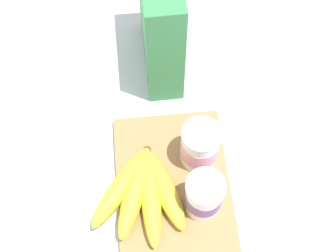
# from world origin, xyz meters

# --- Properties ---
(ground_plane) EXTENTS (2.40, 2.40, 0.00)m
(ground_plane) POSITION_xyz_m (0.00, 0.00, 0.00)
(ground_plane) COLOR silver
(cutting_board) EXTENTS (0.31, 0.20, 0.02)m
(cutting_board) POSITION_xyz_m (0.00, 0.00, 0.01)
(cutting_board) COLOR #A37A4C
(cutting_board) RESTS_ON ground_plane
(cereal_box) EXTENTS (0.20, 0.07, 0.25)m
(cereal_box) POSITION_xyz_m (-0.30, 0.01, 0.12)
(cereal_box) COLOR #38844C
(cereal_box) RESTS_ON ground_plane
(yogurt_cup_front) EXTENTS (0.07, 0.07, 0.10)m
(yogurt_cup_front) POSITION_xyz_m (-0.06, 0.05, 0.06)
(yogurt_cup_front) COLOR white
(yogurt_cup_front) RESTS_ON cutting_board
(yogurt_cup_back) EXTENTS (0.06, 0.06, 0.10)m
(yogurt_cup_back) POSITION_xyz_m (0.03, 0.05, 0.06)
(yogurt_cup_back) COLOR white
(yogurt_cup_back) RESTS_ON cutting_board
(banana_bunch) EXTENTS (0.19, 0.18, 0.04)m
(banana_bunch) POSITION_xyz_m (-0.00, -0.05, 0.04)
(banana_bunch) COLOR yellow
(banana_bunch) RESTS_ON cutting_board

